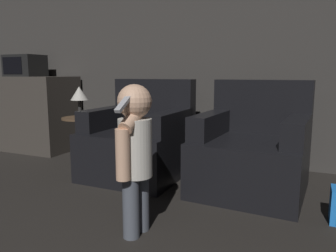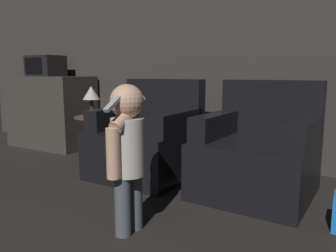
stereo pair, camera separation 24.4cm
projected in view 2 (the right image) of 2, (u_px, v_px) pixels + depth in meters
name	position (u px, v px, depth m)	size (l,w,h in m)	color
wall_back	(243.00, 44.00, 3.45)	(8.40, 0.05, 2.60)	#33302D
armchair_left	(148.00, 141.00, 3.25)	(0.88, 0.92, 0.94)	black
armchair_right	(258.00, 155.00, 2.72)	(0.92, 0.96, 0.94)	black
person_toddler	(127.00, 147.00, 1.98)	(0.20, 0.36, 0.93)	#474C56
kitchen_counter	(52.00, 112.00, 4.49)	(1.14, 0.61, 0.96)	#38332D
microwave	(46.00, 66.00, 4.42)	(0.46, 0.34, 0.28)	black
side_table	(92.00, 127.00, 3.52)	(0.38, 0.38, 0.54)	black
lamp	(91.00, 94.00, 3.46)	(0.18, 0.18, 0.32)	#262626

